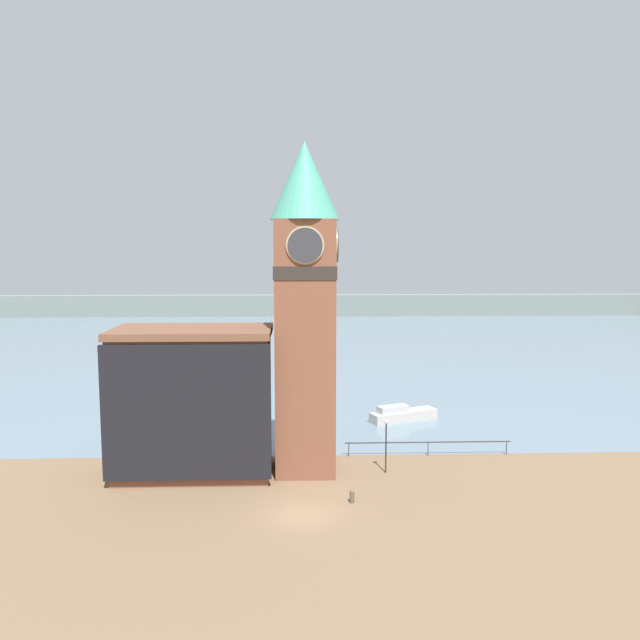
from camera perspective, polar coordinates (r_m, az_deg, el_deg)
ground_plane at (r=39.60m, az=-1.53°, el=-17.32°), size 160.00×160.00×0.00m
water at (r=108.08m, az=-1.81°, el=-1.93°), size 160.00×120.00×0.00m
far_shoreline at (r=147.50m, az=-1.85°, el=1.34°), size 180.00×3.00×5.00m
pier_railing at (r=50.02m, az=9.85°, el=-11.05°), size 12.95×0.08×1.09m
clock_tower at (r=43.86m, az=-1.38°, el=1.82°), size 4.82×4.82×23.35m
pier_building at (r=45.45m, az=-11.48°, el=-7.28°), size 11.20×6.38×10.46m
boat_near at (r=59.31m, az=7.48°, el=-8.56°), size 6.66×4.03×1.53m
mooring_bollard_near at (r=41.02m, az=2.94°, el=-15.74°), size 0.32×0.32×0.85m
lamp_post at (r=45.45m, az=6.06°, el=-10.45°), size 0.32×0.32×3.94m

